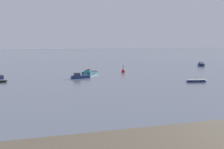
# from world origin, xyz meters

# --- Properties ---
(rowboat_moored_0) EXTENTS (4.60, 2.39, 0.69)m
(rowboat_moored_0) POSITION_xyz_m (-8.96, 19.48, 0.19)
(rowboat_moored_0) COLOR navy
(rowboat_moored_0) RESTS_ON ground
(rowboat_moored_1) EXTENTS (3.42, 2.40, 0.51)m
(rowboat_moored_1) POSITION_xyz_m (-47.15, 32.15, 0.14)
(rowboat_moored_1) COLOR black
(rowboat_moored_1) RESTS_ON ground
(motorboat_moored_3) EXTENTS (5.35, 6.43, 2.16)m
(motorboat_moored_3) POSITION_xyz_m (21.05, 59.80, 0.30)
(motorboat_moored_3) COLOR navy
(motorboat_moored_3) RESTS_ON ground
(motorboat_moored_4) EXTENTS (5.80, 6.33, 2.20)m
(motorboat_moored_4) POSITION_xyz_m (-25.58, 41.92, 0.30)
(motorboat_moored_4) COLOR #197084
(motorboat_moored_4) RESTS_ON ground
(motorboat_moored_5) EXTENTS (5.12, 3.00, 1.84)m
(motorboat_moored_5) POSITION_xyz_m (-30.24, 34.59, 0.28)
(motorboat_moored_5) COLOR navy
(motorboat_moored_5) RESTS_ON ground
(channel_buoy) EXTENTS (0.90, 0.90, 2.30)m
(channel_buoy) POSITION_xyz_m (-15.02, 44.63, 0.46)
(channel_buoy) COLOR red
(channel_buoy) RESTS_ON ground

